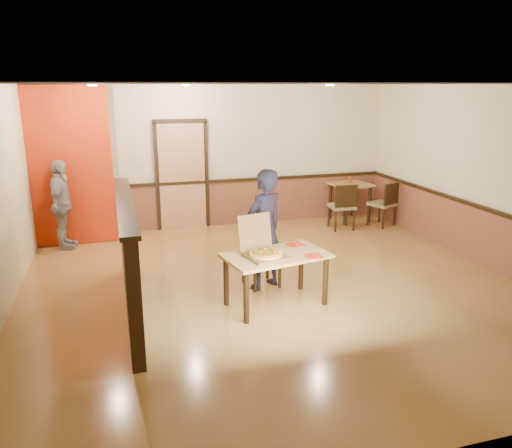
{
  "coord_description": "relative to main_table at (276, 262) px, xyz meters",
  "views": [
    {
      "loc": [
        -2.11,
        -6.26,
        2.79
      ],
      "look_at": [
        -0.29,
        0.0,
        0.96
      ],
      "focal_mm": 35.0,
      "sensor_mm": 36.0,
      "label": 1
    }
  ],
  "objects": [
    {
      "name": "floor",
      "position": [
        0.18,
        0.54,
        -0.59
      ],
      "size": [
        7.0,
        7.0,
        0.0
      ],
      "primitive_type": "plane",
      "color": "#B68547",
      "rests_on": "ground"
    },
    {
      "name": "ceiling",
      "position": [
        0.18,
        0.54,
        2.21
      ],
      "size": [
        7.0,
        7.0,
        0.0
      ],
      "primitive_type": "plane",
      "rotation": [
        3.14,
        0.0,
        0.0
      ],
      "color": "black",
      "rests_on": "wall_back"
    },
    {
      "name": "wall_back",
      "position": [
        0.18,
        4.04,
        0.81
      ],
      "size": [
        7.0,
        0.0,
        7.0
      ],
      "primitive_type": "plane",
      "rotation": [
        1.57,
        0.0,
        0.0
      ],
      "color": "beige",
      "rests_on": "floor"
    },
    {
      "name": "wall_right",
      "position": [
        3.68,
        0.54,
        0.81
      ],
      "size": [
        0.0,
        7.0,
        7.0
      ],
      "primitive_type": "plane",
      "rotation": [
        1.57,
        0.0,
        -1.57
      ],
      "color": "beige",
      "rests_on": "floor"
    },
    {
      "name": "wainscot_back",
      "position": [
        0.18,
        4.01,
        -0.14
      ],
      "size": [
        7.0,
        0.04,
        0.9
      ],
      "primitive_type": "cube",
      "color": "brown",
      "rests_on": "floor"
    },
    {
      "name": "chair_rail_back",
      "position": [
        0.18,
        3.99,
        0.33
      ],
      "size": [
        7.0,
        0.06,
        0.06
      ],
      "primitive_type": "cube",
      "color": "black",
      "rests_on": "wall_back"
    },
    {
      "name": "wainscot_right",
      "position": [
        3.65,
        0.54,
        -0.14
      ],
      "size": [
        0.04,
        7.0,
        0.9
      ],
      "primitive_type": "cube",
      "color": "brown",
      "rests_on": "floor"
    },
    {
      "name": "chair_rail_right",
      "position": [
        3.63,
        0.54,
        0.33
      ],
      "size": [
        0.06,
        7.0,
        0.06
      ],
      "primitive_type": "cube",
      "color": "black",
      "rests_on": "wall_right"
    },
    {
      "name": "back_door",
      "position": [
        -0.62,
        4.0,
        0.46
      ],
      "size": [
        0.9,
        0.06,
        2.1
      ],
      "primitive_type": "cube",
      "color": "tan",
      "rests_on": "wall_back"
    },
    {
      "name": "booth_partition",
      "position": [
        -1.82,
        0.34,
        0.14
      ],
      "size": [
        0.2,
        3.1,
        1.44
      ],
      "color": "black",
      "rests_on": "floor"
    },
    {
      "name": "red_accent_panel",
      "position": [
        -2.72,
        3.54,
        0.81
      ],
      "size": [
        1.6,
        0.2,
        2.78
      ],
      "primitive_type": "cube",
      "color": "red",
      "rests_on": "floor"
    },
    {
      "name": "spot_a",
      "position": [
        -2.12,
        2.34,
        2.19
      ],
      "size": [
        0.14,
        0.14,
        0.02
      ],
      "primitive_type": "cylinder",
      "color": "#FFD7B2",
      "rests_on": "ceiling"
    },
    {
      "name": "spot_b",
      "position": [
        -0.62,
        3.04,
        2.19
      ],
      "size": [
        0.14,
        0.14,
        0.02
      ],
      "primitive_type": "cylinder",
      "color": "#FFD7B2",
      "rests_on": "ceiling"
    },
    {
      "name": "spot_c",
      "position": [
        1.58,
        2.04,
        2.19
      ],
      "size": [
        0.14,
        0.14,
        0.02
      ],
      "primitive_type": "cylinder",
      "color": "#FFD7B2",
      "rests_on": "ceiling"
    },
    {
      "name": "main_table",
      "position": [
        0.0,
        0.0,
        0.0
      ],
      "size": [
        1.43,
        0.99,
        0.7
      ],
      "rotation": [
        0.0,
        0.0,
        0.2
      ],
      "color": "#B1854A",
      "rests_on": "floor"
    },
    {
      "name": "diner_chair",
      "position": [
        0.0,
        0.76,
        -0.07
      ],
      "size": [
        0.54,
        0.54,
        0.95
      ],
      "rotation": [
        0.0,
        0.0,
        0.16
      ],
      "color": "olive",
      "rests_on": "floor"
    },
    {
      "name": "side_chair_left",
      "position": [
        2.39,
        2.98,
        -0.09
      ],
      "size": [
        0.49,
        0.49,
        0.93
      ],
      "rotation": [
        0.0,
        0.0,
        3.07
      ],
      "color": "olive",
      "rests_on": "floor"
    },
    {
      "name": "side_chair_right",
      "position": [
        3.32,
        2.98,
        -0.1
      ],
      "size": [
        0.59,
        0.59,
        0.91
      ],
      "rotation": [
        0.0,
        0.0,
        3.55
      ],
      "color": "olive",
      "rests_on": "floor"
    },
    {
      "name": "side_table",
      "position": [
        2.84,
        3.59,
        0.02
      ],
      "size": [
        0.84,
        0.84,
        0.8
      ],
      "rotation": [
        0.0,
        0.0,
        0.14
      ],
      "color": "#B1854A",
      "rests_on": "floor"
    },
    {
      "name": "diner",
      "position": [
        0.03,
        0.62,
        0.26
      ],
      "size": [
        0.74,
        0.65,
        1.7
      ],
      "primitive_type": "imported",
      "rotation": [
        0.0,
        0.0,
        3.63
      ],
      "color": "black",
      "rests_on": "floor"
    },
    {
      "name": "passerby",
      "position": [
        -2.82,
        3.27,
        0.2
      ],
      "size": [
        0.5,
        0.97,
        1.58
      ],
      "primitive_type": "imported",
      "rotation": [
        0.0,
        0.0,
        1.44
      ],
      "color": "#94959C",
      "rests_on": "floor"
    },
    {
      "name": "pizza_box",
      "position": [
        -0.18,
        -0.03,
        0.17
      ],
      "size": [
        0.58,
        0.64,
        0.49
      ],
      "rotation": [
        0.0,
        0.0,
        0.23
      ],
      "color": "brown",
      "rests_on": "main_table"
    },
    {
      "name": "pizza",
      "position": [
        -0.17,
        -0.08,
        0.16
      ],
      "size": [
        0.54,
        0.54,
        0.03
      ],
      "primitive_type": "cylinder",
      "rotation": [
        0.0,
        0.0,
        0.37
      ],
      "color": "#EEB656",
      "rests_on": "pizza_box"
    },
    {
      "name": "napkin_near",
      "position": [
        0.43,
        -0.2,
        0.11
      ],
      "size": [
        0.22,
        0.22,
        0.01
      ],
      "rotation": [
        0.0,
        0.0,
        -0.03
      ],
      "color": "red",
      "rests_on": "main_table"
    },
    {
      "name": "napkin_far",
      "position": [
        0.37,
        0.3,
        0.11
      ],
      "size": [
        0.26,
        0.26,
        0.01
      ],
      "rotation": [
        0.0,
        0.0,
        0.21
      ],
      "color": "red",
      "rests_on": "main_table"
    },
    {
      "name": "condiment",
      "position": [
        2.85,
        3.67,
        0.27
      ],
      "size": [
        0.05,
        0.05,
        0.13
      ],
      "primitive_type": "cylinder",
      "color": "brown",
      "rests_on": "side_table"
    }
  ]
}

